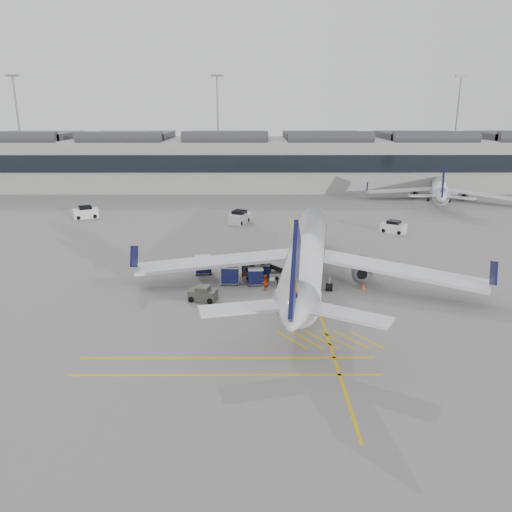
{
  "coord_description": "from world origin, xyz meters",
  "views": [
    {
      "loc": [
        4.04,
        -43.41,
        17.96
      ],
      "look_at": [
        4.23,
        3.07,
        4.0
      ],
      "focal_mm": 35.0,
      "sensor_mm": 36.0,
      "label": 1
    }
  ],
  "objects_px": {
    "belt_loader": "(262,273)",
    "ramp_agent_a": "(244,272)",
    "airliner_main": "(306,256)",
    "baggage_cart_a": "(263,270)",
    "ramp_agent_b": "(265,283)",
    "pushback_tug": "(203,294)"
  },
  "relations": [
    {
      "from": "airliner_main",
      "to": "ramp_agent_a",
      "type": "relative_size",
      "value": 20.43
    },
    {
      "from": "belt_loader",
      "to": "baggage_cart_a",
      "type": "distance_m",
      "value": 0.39
    },
    {
      "from": "belt_loader",
      "to": "baggage_cart_a",
      "type": "relative_size",
      "value": 2.72
    },
    {
      "from": "airliner_main",
      "to": "belt_loader",
      "type": "xyz_separation_m",
      "value": [
        -4.61,
        1.8,
        -2.47
      ]
    },
    {
      "from": "baggage_cart_a",
      "to": "airliner_main",
      "type": "bearing_deg",
      "value": -8.23
    },
    {
      "from": "airliner_main",
      "to": "ramp_agent_a",
      "type": "distance_m",
      "value": 7.0
    },
    {
      "from": "ramp_agent_b",
      "to": "pushback_tug",
      "type": "xyz_separation_m",
      "value": [
        -6.03,
        -2.74,
        -0.19
      ]
    },
    {
      "from": "belt_loader",
      "to": "ramp_agent_a",
      "type": "relative_size",
      "value": 2.65
    },
    {
      "from": "ramp_agent_b",
      "to": "baggage_cart_a",
      "type": "bearing_deg",
      "value": -123.16
    },
    {
      "from": "belt_loader",
      "to": "ramp_agent_a",
      "type": "height_order",
      "value": "belt_loader"
    },
    {
      "from": "belt_loader",
      "to": "ramp_agent_a",
      "type": "bearing_deg",
      "value": -159.46
    },
    {
      "from": "ramp_agent_b",
      "to": "airliner_main",
      "type": "bearing_deg",
      "value": 170.44
    },
    {
      "from": "airliner_main",
      "to": "belt_loader",
      "type": "height_order",
      "value": "airliner_main"
    },
    {
      "from": "baggage_cart_a",
      "to": "ramp_agent_a",
      "type": "relative_size",
      "value": 0.97
    },
    {
      "from": "ramp_agent_a",
      "to": "belt_loader",
      "type": "bearing_deg",
      "value": -39.7
    },
    {
      "from": "baggage_cart_a",
      "to": "ramp_agent_a",
      "type": "distance_m",
      "value": 2.2
    },
    {
      "from": "pushback_tug",
      "to": "baggage_cart_a",
      "type": "bearing_deg",
      "value": 60.13
    },
    {
      "from": "belt_loader",
      "to": "ramp_agent_b",
      "type": "relative_size",
      "value": 3.02
    },
    {
      "from": "belt_loader",
      "to": "baggage_cart_a",
      "type": "bearing_deg",
      "value": -42.5
    },
    {
      "from": "airliner_main",
      "to": "baggage_cart_a",
      "type": "relative_size",
      "value": 21.02
    },
    {
      "from": "ramp_agent_b",
      "to": "ramp_agent_a",
      "type": "bearing_deg",
      "value": -89.18
    },
    {
      "from": "ramp_agent_a",
      "to": "ramp_agent_b",
      "type": "distance_m",
      "value": 3.86
    }
  ]
}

